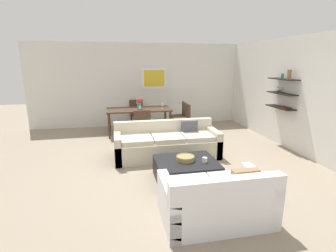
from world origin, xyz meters
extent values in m
plane|color=gray|center=(0.00, 0.00, 0.00)|extent=(18.00, 18.00, 0.00)
cube|color=silver|center=(0.30, 3.53, 1.35)|extent=(8.40, 0.06, 2.70)
cube|color=white|center=(0.12, 3.48, 1.57)|extent=(0.81, 0.02, 0.67)
cube|color=gold|center=(0.12, 3.47, 1.57)|extent=(0.69, 0.01, 0.54)
cube|color=silver|center=(3.03, 0.60, 1.35)|extent=(0.06, 8.20, 2.70)
cube|color=black|center=(2.86, 0.54, 1.70)|extent=(0.28, 0.90, 0.02)
cube|color=black|center=(2.86, 0.54, 1.35)|extent=(0.28, 0.90, 0.02)
cube|color=black|center=(2.86, 0.54, 1.00)|extent=(0.28, 0.90, 0.02)
cylinder|color=olive|center=(2.86, 0.34, 1.82)|extent=(0.10, 0.10, 0.22)
sphere|color=silver|center=(2.86, 0.72, 1.43)|extent=(0.14, 0.14, 0.14)
cylinder|color=teal|center=(2.86, 0.59, 1.77)|extent=(0.07, 0.07, 0.12)
cube|color=#4C1E19|center=(2.86, 0.39, 1.03)|extent=(0.20, 0.28, 0.03)
cube|color=beige|center=(-0.08, 0.30, 0.21)|extent=(2.33, 0.90, 0.42)
cube|color=beige|center=(-0.08, 0.67, 0.60)|extent=(2.33, 0.16, 0.36)
cube|color=beige|center=(-1.18, 0.30, 0.30)|extent=(0.14, 0.90, 0.60)
cube|color=beige|center=(1.01, 0.30, 0.30)|extent=(0.14, 0.90, 0.60)
cube|color=beige|center=(-0.77, 0.26, 0.47)|extent=(0.66, 0.70, 0.10)
cube|color=beige|center=(-0.08, 0.26, 0.47)|extent=(0.66, 0.70, 0.10)
cube|color=beige|center=(0.60, 0.26, 0.47)|extent=(0.66, 0.70, 0.10)
cube|color=#4C4C56|center=(0.49, 0.49, 0.60)|extent=(0.36, 0.13, 0.36)
cube|color=white|center=(0.09, -2.17, 0.21)|extent=(1.46, 0.90, 0.42)
cube|color=white|center=(0.09, -2.54, 0.60)|extent=(1.46, 0.16, 0.36)
cube|color=white|center=(0.75, -2.17, 0.30)|extent=(0.14, 0.90, 0.60)
cube|color=white|center=(-0.57, -2.17, 0.30)|extent=(0.14, 0.90, 0.60)
cube|color=white|center=(0.39, -2.13, 0.47)|extent=(0.57, 0.70, 0.10)
cube|color=white|center=(-0.20, -2.13, 0.47)|extent=(0.57, 0.70, 0.10)
cube|color=#99724C|center=(0.41, -2.36, 0.60)|extent=(0.36, 0.13, 0.36)
cube|color=black|center=(0.02, -0.95, 0.19)|extent=(1.09, 0.93, 0.38)
cylinder|color=#99844C|center=(0.01, -0.92, 0.42)|extent=(0.33, 0.33, 0.08)
torus|color=#99844C|center=(0.01, -0.92, 0.46)|extent=(0.33, 0.33, 0.02)
cylinder|color=silver|center=(0.33, -1.07, 0.42)|extent=(0.09, 0.09, 0.09)
cube|color=#422D1E|center=(-0.51, 2.43, 0.73)|extent=(1.87, 0.89, 0.04)
cylinder|color=#422D1E|center=(-1.39, 2.04, 0.35)|extent=(0.06, 0.06, 0.71)
cylinder|color=#422D1E|center=(0.36, 2.04, 0.35)|extent=(0.06, 0.06, 0.71)
cylinder|color=#422D1E|center=(-1.39, 2.81, 0.35)|extent=(0.06, 0.06, 0.71)
cylinder|color=#422D1E|center=(0.36, 2.81, 0.35)|extent=(0.06, 0.06, 0.71)
cube|color=#422D1E|center=(0.74, 2.63, 0.43)|extent=(0.44, 0.44, 0.04)
cube|color=#422D1E|center=(0.94, 2.63, 0.67)|extent=(0.04, 0.44, 0.43)
cylinder|color=#422D1E|center=(0.56, 2.81, 0.21)|extent=(0.04, 0.04, 0.41)
cylinder|color=#422D1E|center=(0.56, 2.45, 0.21)|extent=(0.04, 0.04, 0.41)
cylinder|color=#422D1E|center=(0.92, 2.81, 0.21)|extent=(0.04, 0.04, 0.41)
cylinder|color=#422D1E|center=(0.92, 2.45, 0.21)|extent=(0.04, 0.04, 0.41)
cube|color=#422D1E|center=(-0.51, 1.66, 0.43)|extent=(0.44, 0.44, 0.04)
cube|color=#422D1E|center=(-0.51, 1.46, 0.67)|extent=(0.44, 0.04, 0.43)
cylinder|color=#422D1E|center=(-0.33, 1.84, 0.21)|extent=(0.04, 0.04, 0.41)
cylinder|color=#422D1E|center=(-0.69, 1.84, 0.21)|extent=(0.04, 0.04, 0.41)
cylinder|color=#422D1E|center=(-0.33, 1.48, 0.21)|extent=(0.04, 0.04, 0.41)
cylinder|color=#422D1E|center=(-0.69, 1.48, 0.21)|extent=(0.04, 0.04, 0.41)
cube|color=#422D1E|center=(0.74, 2.23, 0.43)|extent=(0.44, 0.44, 0.04)
cube|color=#422D1E|center=(0.94, 2.23, 0.67)|extent=(0.04, 0.44, 0.43)
cylinder|color=#422D1E|center=(0.56, 2.41, 0.21)|extent=(0.04, 0.04, 0.41)
cylinder|color=#422D1E|center=(0.56, 2.05, 0.21)|extent=(0.04, 0.04, 0.41)
cylinder|color=#422D1E|center=(0.92, 2.41, 0.21)|extent=(0.04, 0.04, 0.41)
cylinder|color=#422D1E|center=(0.92, 2.05, 0.21)|extent=(0.04, 0.04, 0.41)
cube|color=#422D1E|center=(-0.51, 3.19, 0.43)|extent=(0.44, 0.44, 0.04)
cube|color=#422D1E|center=(-0.51, 3.39, 0.67)|extent=(0.44, 0.04, 0.43)
cylinder|color=#422D1E|center=(-0.69, 3.01, 0.21)|extent=(0.04, 0.04, 0.41)
cylinder|color=#422D1E|center=(-0.33, 3.01, 0.21)|extent=(0.04, 0.04, 0.41)
cylinder|color=#422D1E|center=(-0.69, 3.37, 0.21)|extent=(0.04, 0.04, 0.41)
cylinder|color=#422D1E|center=(-0.33, 3.37, 0.21)|extent=(0.04, 0.04, 0.41)
cylinder|color=silver|center=(-0.51, 2.04, 0.75)|extent=(0.06, 0.06, 0.01)
cylinder|color=silver|center=(-0.51, 2.04, 0.79)|extent=(0.01, 0.01, 0.06)
cylinder|color=silver|center=(-0.51, 2.04, 0.86)|extent=(0.07, 0.07, 0.08)
cylinder|color=silver|center=(0.18, 2.32, 0.75)|extent=(0.06, 0.06, 0.01)
cylinder|color=silver|center=(0.18, 2.32, 0.80)|extent=(0.01, 0.01, 0.08)
cylinder|color=silver|center=(0.18, 2.32, 0.88)|extent=(0.06, 0.06, 0.08)
cylinder|color=silver|center=(-0.51, 2.81, 0.75)|extent=(0.06, 0.06, 0.01)
cylinder|color=silver|center=(-0.51, 2.81, 0.80)|extent=(0.01, 0.01, 0.09)
cylinder|color=silver|center=(-0.51, 2.81, 0.89)|extent=(0.07, 0.07, 0.10)
cylinder|color=teal|center=(-0.49, 2.39, 0.85)|extent=(0.11, 0.11, 0.19)
sphere|color=red|center=(-0.49, 2.39, 1.00)|extent=(0.16, 0.16, 0.16)
camera|label=1|loc=(-1.18, -5.16, 2.13)|focal=27.66mm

